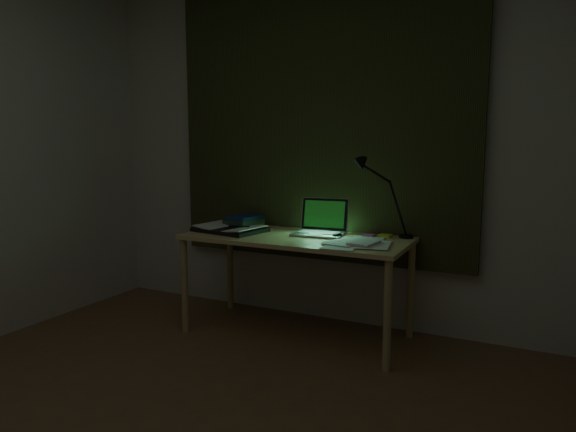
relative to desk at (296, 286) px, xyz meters
The scene contains 11 objects.
wall_back 1.00m from the desk, 89.79° to the left, with size 3.50×0.00×2.50m, color beige.
curtain 1.17m from the desk, 89.77° to the left, with size 2.20×0.06×2.00m, color #292F17.
desk is the anchor object (origin of this frame).
laptop 0.48m from the desk, 38.92° to the left, with size 0.33×0.37×0.24m, color #B2B2B7, non-canonical shape.
open_textbook 0.60m from the desk, behind, with size 0.45×0.32×0.04m, color white, non-canonical shape.
book_stack 0.63m from the desk, 162.71° to the left, with size 0.20×0.24×0.10m, color white, non-canonical shape.
loose_papers 0.56m from the desk, ahead, with size 0.32×0.34×0.02m, color white, non-canonical shape.
mouse 0.44m from the desk, 14.14° to the left, with size 0.05×0.09×0.03m, color black.
sticky_yellow 0.67m from the desk, 23.24° to the left, with size 0.08×0.08×0.02m, color yellow.
sticky_pink 0.59m from the desk, 24.74° to the left, with size 0.07×0.07×0.02m, color #DC55A4.
desk_lamp 0.92m from the desk, 21.25° to the left, with size 0.33×0.26×0.49m, color black, non-canonical shape.
Camera 1 is at (1.42, -1.39, 1.27)m, focal length 32.00 mm.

